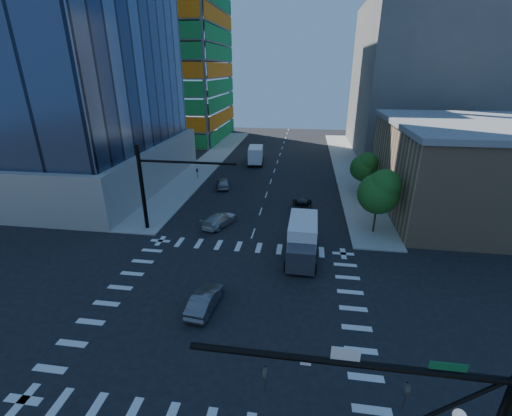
# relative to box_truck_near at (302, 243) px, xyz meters

# --- Properties ---
(ground) EXTENTS (160.00, 160.00, 0.00)m
(ground) POSITION_rel_box_truck_near_xyz_m (-5.11, -7.69, -1.49)
(ground) COLOR black
(ground) RESTS_ON ground
(road_markings) EXTENTS (20.00, 20.00, 0.01)m
(road_markings) POSITION_rel_box_truck_near_xyz_m (-5.11, -7.69, -1.49)
(road_markings) COLOR silver
(road_markings) RESTS_ON ground
(sidewalk_ne) EXTENTS (5.00, 60.00, 0.15)m
(sidewalk_ne) POSITION_rel_box_truck_near_xyz_m (7.39, 32.31, -1.42)
(sidewalk_ne) COLOR #9A9992
(sidewalk_ne) RESTS_ON ground
(sidewalk_nw) EXTENTS (5.00, 60.00, 0.15)m
(sidewalk_nw) POSITION_rel_box_truck_near_xyz_m (-17.61, 32.31, -1.42)
(sidewalk_nw) COLOR #9A9992
(sidewalk_nw) RESTS_ON ground
(construction_building) EXTENTS (25.16, 34.50, 70.60)m
(construction_building) POSITION_rel_box_truck_near_xyz_m (-32.52, 54.24, 23.12)
(construction_building) COLOR slate
(construction_building) RESTS_ON ground
(commercial_building) EXTENTS (20.50, 22.50, 10.60)m
(commercial_building) POSITION_rel_box_truck_near_xyz_m (19.89, 14.31, 3.82)
(commercial_building) COLOR tan
(commercial_building) RESTS_ON ground
(bg_building_ne) EXTENTS (24.00, 30.00, 28.00)m
(bg_building_ne) POSITION_rel_box_truck_near_xyz_m (21.89, 47.31, 12.51)
(bg_building_ne) COLOR #5E5A55
(bg_building_ne) RESTS_ON ground
(signal_mast_nw) EXTENTS (10.20, 0.40, 9.00)m
(signal_mast_nw) POSITION_rel_box_truck_near_xyz_m (-15.11, 3.81, 4.00)
(signal_mast_nw) COLOR black
(signal_mast_nw) RESTS_ON sidewalk_nw
(tree_south) EXTENTS (4.16, 4.16, 6.82)m
(tree_south) POSITION_rel_box_truck_near_xyz_m (7.52, 6.21, 3.20)
(tree_south) COLOR #382316
(tree_south) RESTS_ON sidewalk_ne
(tree_north) EXTENTS (3.54, 3.52, 5.78)m
(tree_north) POSITION_rel_box_truck_near_xyz_m (7.82, 18.21, 2.50)
(tree_north) COLOR #382316
(tree_north) RESTS_ON sidewalk_ne
(car_nb_far) EXTENTS (2.33, 4.99, 1.38)m
(car_nb_far) POSITION_rel_box_truck_near_xyz_m (-0.16, 10.70, -0.80)
(car_nb_far) COLOR black
(car_nb_far) RESTS_ON ground
(car_sb_near) EXTENTS (3.63, 5.16, 1.39)m
(car_sb_near) POSITION_rel_box_truck_near_xyz_m (-9.05, 5.76, -0.80)
(car_sb_near) COLOR silver
(car_sb_near) RESTS_ON ground
(car_sb_mid) EXTENTS (2.79, 4.57, 1.46)m
(car_sb_mid) POSITION_rel_box_truck_near_xyz_m (-11.67, 18.33, -0.76)
(car_sb_mid) COLOR gray
(car_sb_mid) RESTS_ON ground
(car_sb_cross) EXTENTS (1.95, 4.44, 1.42)m
(car_sb_cross) POSITION_rel_box_truck_near_xyz_m (-6.70, -8.14, -0.78)
(car_sb_cross) COLOR #505055
(car_sb_cross) RESTS_ON ground
(box_truck_near) EXTENTS (2.87, 6.48, 3.37)m
(box_truck_near) POSITION_rel_box_truck_near_xyz_m (0.00, 0.00, 0.00)
(box_truck_near) COLOR black
(box_truck_near) RESTS_ON ground
(box_truck_far) EXTENTS (3.13, 6.32, 3.21)m
(box_truck_far) POSITION_rel_box_truck_near_xyz_m (-8.91, 32.61, -0.07)
(box_truck_far) COLOR black
(box_truck_far) RESTS_ON ground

